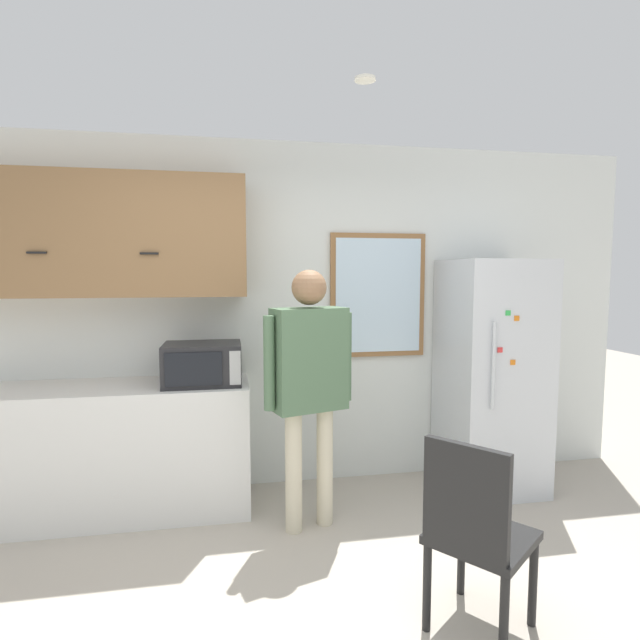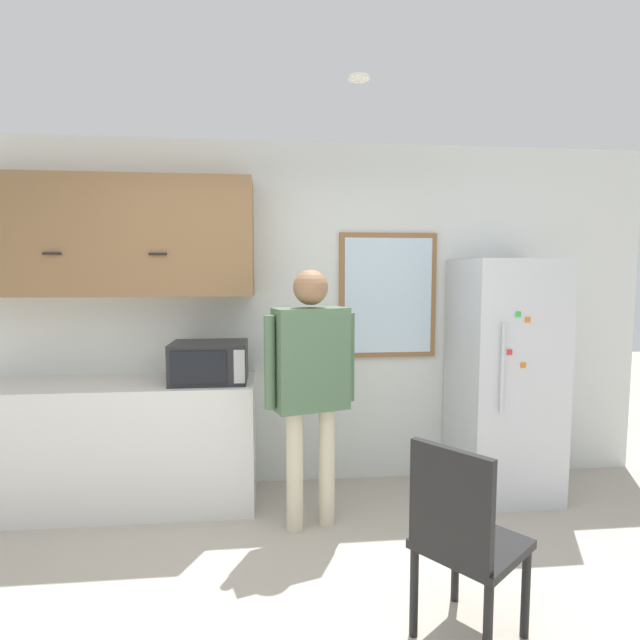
# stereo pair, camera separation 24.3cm
# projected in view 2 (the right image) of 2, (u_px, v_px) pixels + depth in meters

# --- Properties ---
(back_wall) EXTENTS (6.00, 0.06, 2.70)m
(back_wall) POSITION_uv_depth(u_px,v_px,m) (281.00, 316.00, 3.97)
(back_wall) COLOR silver
(back_wall) RESTS_ON ground_plane
(counter) EXTENTS (1.99, 0.62, 0.91)m
(counter) POSITION_uv_depth(u_px,v_px,m) (116.00, 445.00, 3.60)
(counter) COLOR silver
(counter) RESTS_ON ground_plane
(upper_cabinets) EXTENTS (1.99, 0.39, 0.85)m
(upper_cabinets) POSITION_uv_depth(u_px,v_px,m) (113.00, 237.00, 3.58)
(upper_cabinets) COLOR olive
(microwave) EXTENTS (0.53, 0.41, 0.29)m
(microwave) POSITION_uv_depth(u_px,v_px,m) (209.00, 362.00, 3.57)
(microwave) COLOR #232326
(microwave) RESTS_ON counter
(person) EXTENTS (0.60, 0.35, 1.71)m
(person) POSITION_uv_depth(u_px,v_px,m) (311.00, 372.00, 3.24)
(person) COLOR beige
(person) RESTS_ON ground_plane
(refrigerator) EXTENTS (0.69, 0.72, 1.79)m
(refrigerator) POSITION_uv_depth(u_px,v_px,m) (503.00, 378.00, 3.80)
(refrigerator) COLOR silver
(refrigerator) RESTS_ON ground_plane
(chair) EXTENTS (0.60, 0.60, 0.95)m
(chair) POSITION_uv_depth(u_px,v_px,m) (462.00, 535.00, 2.22)
(chair) COLOR black
(chair) RESTS_ON ground_plane
(window) EXTENTS (0.78, 0.05, 0.99)m
(window) POSITION_uv_depth(u_px,v_px,m) (388.00, 296.00, 4.00)
(window) COLOR olive
(ceiling_light) EXTENTS (0.11, 0.11, 0.01)m
(ceiling_light) POSITION_uv_depth(u_px,v_px,m) (359.00, 78.00, 2.54)
(ceiling_light) COLOR white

